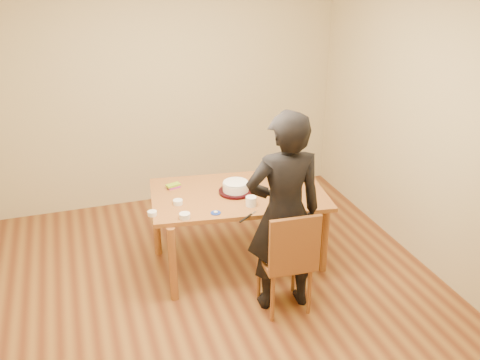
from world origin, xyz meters
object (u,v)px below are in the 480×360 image
object	(u,v)px
cake_plate	(236,192)
person	(284,214)
dining_chair	(284,261)
cake	(236,187)
dining_table	(238,195)

from	to	relation	value
cake_plate	person	xyz separation A→B (m)	(0.17, -0.74, 0.11)
dining_chair	cake_plate	size ratio (longest dim) A/B	1.21
cake_plate	dining_chair	bearing A→B (deg)	-77.49
cake	dining_chair	bearing A→B (deg)	-77.49
person	cake	bearing A→B (deg)	-71.69
dining_chair	cake	world-z (taller)	cake
person	dining_table	bearing A→B (deg)	-73.32
dining_chair	cake_plate	distance (m)	0.86
cake_plate	cake	distance (m)	0.05
cake_plate	person	distance (m)	0.76
dining_chair	person	bearing A→B (deg)	93.58
dining_table	person	world-z (taller)	person
cake	cake_plate	bearing A→B (deg)	0.00
dining_table	cake	size ratio (longest dim) A/B	6.68
cake_plate	dining_table	bearing A→B (deg)	-15.56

